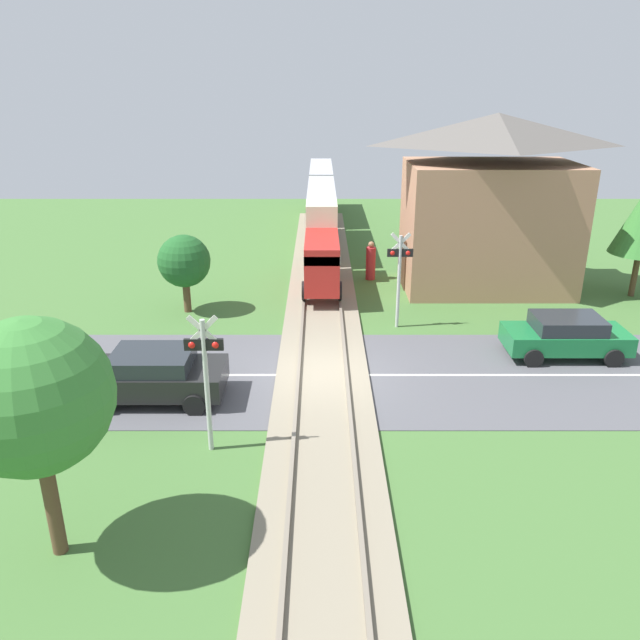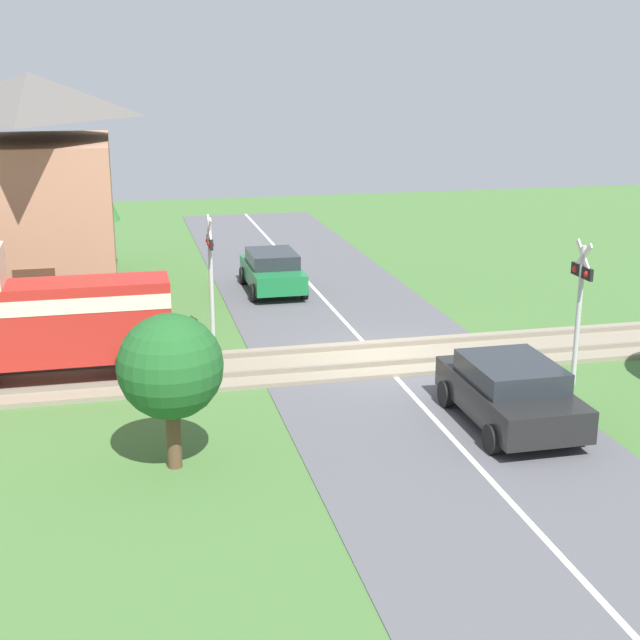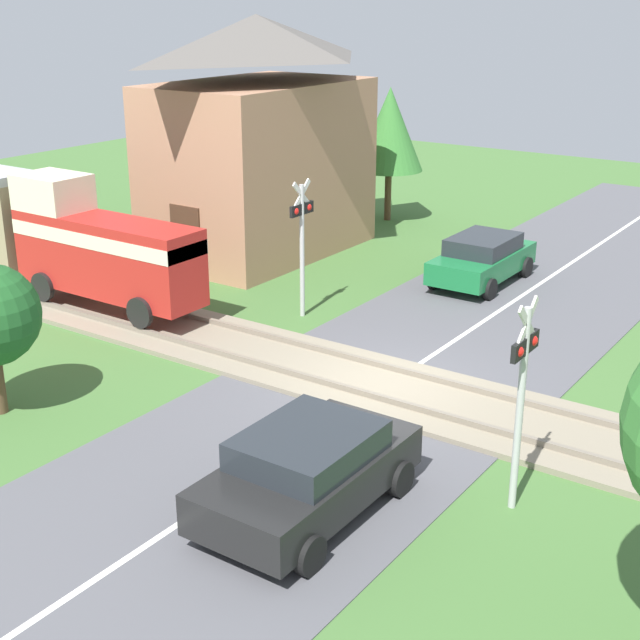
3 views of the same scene
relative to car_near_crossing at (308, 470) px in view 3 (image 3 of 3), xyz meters
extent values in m
plane|color=#426B33|center=(4.71, 1.44, -0.76)|extent=(60.00, 60.00, 0.00)
cube|color=#515156|center=(4.71, 1.44, -0.75)|extent=(48.00, 6.40, 0.02)
cube|color=silver|center=(4.71, 1.44, -0.74)|extent=(48.00, 0.12, 0.00)
cube|color=gray|center=(4.71, 1.44, -0.70)|extent=(2.80, 48.00, 0.12)
cube|color=slate|center=(3.99, 1.44, -0.58)|extent=(0.10, 48.00, 0.12)
cube|color=slate|center=(5.43, 1.44, -0.58)|extent=(0.10, 48.00, 0.12)
cube|color=red|center=(4.71, 9.50, 0.81)|extent=(1.35, 5.49, 1.90)
cube|color=beige|center=(4.71, 9.50, 1.33)|extent=(1.37, 5.49, 0.36)
cube|color=beige|center=(4.71, 11.36, 2.21)|extent=(1.35, 1.76, 0.90)
cylinder|color=black|center=(3.99, 7.74, -0.14)|extent=(0.14, 0.76, 0.76)
cylinder|color=black|center=(5.43, 7.74, -0.14)|extent=(0.14, 0.76, 0.76)
cylinder|color=black|center=(3.99, 11.25, -0.14)|extent=(0.14, 0.76, 0.76)
cylinder|color=black|center=(5.43, 11.25, -0.14)|extent=(0.14, 0.76, 0.76)
cylinder|color=black|center=(5.43, 14.07, -0.14)|extent=(0.14, 0.76, 0.76)
cube|color=black|center=(0.00, 0.00, -0.12)|extent=(3.94, 1.87, 0.67)
cube|color=#23282D|center=(0.00, 0.00, 0.44)|extent=(2.17, 1.72, 0.45)
cylinder|color=black|center=(1.28, 0.94, -0.46)|extent=(0.60, 0.18, 0.60)
cylinder|color=black|center=(1.28, -0.94, -0.46)|extent=(0.60, 0.18, 0.60)
cylinder|color=black|center=(-1.28, 0.94, -0.46)|extent=(0.60, 0.18, 0.60)
cylinder|color=black|center=(-1.28, -0.94, -0.46)|extent=(0.60, 0.18, 0.60)
cube|color=#197038|center=(12.55, 2.88, -0.15)|extent=(3.85, 1.66, 0.62)
cube|color=#23282D|center=(12.55, 2.88, 0.39)|extent=(2.12, 1.53, 0.46)
cylinder|color=black|center=(11.30, 2.05, -0.46)|extent=(0.60, 0.18, 0.60)
cylinder|color=black|center=(11.30, 3.71, -0.46)|extent=(0.60, 0.18, 0.60)
cylinder|color=black|center=(13.80, 2.05, -0.46)|extent=(0.60, 0.18, 0.60)
cylinder|color=black|center=(13.80, 3.71, -0.46)|extent=(0.60, 0.18, 0.60)
cylinder|color=#B7B7B7|center=(1.99, -2.58, 0.93)|extent=(0.12, 0.12, 3.38)
cube|color=black|center=(1.99, -2.58, 2.01)|extent=(0.90, 0.08, 0.28)
sphere|color=red|center=(1.72, -2.58, 2.01)|extent=(0.18, 0.18, 0.18)
sphere|color=red|center=(2.26, -2.58, 2.01)|extent=(0.18, 0.18, 0.18)
cube|color=silver|center=(1.99, -2.58, 2.37)|extent=(0.72, 0.04, 0.72)
cube|color=silver|center=(1.99, -2.58, 2.37)|extent=(0.72, 0.04, 0.72)
cylinder|color=#B7B7B7|center=(7.43, 5.46, 0.93)|extent=(0.12, 0.12, 3.38)
cube|color=black|center=(7.43, 5.46, 2.01)|extent=(0.90, 0.08, 0.28)
sphere|color=red|center=(7.70, 5.46, 2.01)|extent=(0.18, 0.18, 0.18)
sphere|color=red|center=(7.16, 5.46, 2.01)|extent=(0.18, 0.18, 0.18)
cube|color=silver|center=(7.43, 5.46, 2.37)|extent=(0.72, 0.04, 0.72)
cube|color=silver|center=(7.43, 5.46, 2.37)|extent=(0.72, 0.04, 0.72)
cube|color=#AD7A5B|center=(11.68, 10.14, 1.87)|extent=(6.84, 4.34, 5.27)
pyramid|color=#5B5651|center=(11.68, 10.14, 5.79)|extent=(7.39, 4.68, 1.28)
cube|color=#472D1E|center=(8.24, 10.14, 0.29)|extent=(0.06, 1.10, 2.10)
cylinder|color=#B2282D|center=(6.90, 11.26, -0.03)|extent=(0.43, 0.43, 1.46)
sphere|color=#936B4C|center=(6.90, 11.26, 0.84)|extent=(0.27, 0.27, 0.27)
cylinder|color=brown|center=(17.60, 8.95, 0.15)|extent=(0.24, 0.24, 1.82)
cone|color=#387A33|center=(17.60, 8.95, 2.51)|extent=(2.42, 2.42, 2.90)
camera|label=1|loc=(4.64, -15.62, 7.66)|focal=35.00mm
camera|label=2|loc=(-16.28, 7.85, 6.63)|focal=50.00mm
camera|label=3|loc=(-9.93, -7.08, 6.94)|focal=50.00mm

